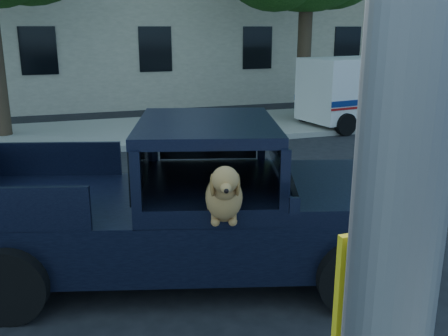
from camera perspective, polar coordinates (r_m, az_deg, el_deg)
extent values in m
plane|color=black|center=(6.29, 8.14, -12.41)|extent=(120.00, 120.00, 0.00)
cube|color=gray|center=(14.64, -8.16, 4.25)|extent=(60.00, 4.00, 0.15)
cylinder|color=#332619|center=(16.40, 9.14, 12.92)|extent=(0.44, 0.44, 4.40)
cube|color=black|center=(6.18, -4.29, -6.21)|extent=(5.69, 3.44, 0.68)
cube|color=black|center=(6.27, 13.23, -2.19)|extent=(2.04, 2.39, 0.16)
cube|color=black|center=(5.84, -2.01, 4.81)|extent=(2.07, 2.33, 0.12)
cube|color=black|center=(5.98, 6.00, 1.48)|extent=(0.74, 1.77, 0.58)
cube|color=black|center=(5.68, 0.23, -6.06)|extent=(0.70, 0.70, 0.39)
cube|color=black|center=(4.83, 8.07, -4.28)|extent=(0.11, 0.08, 0.16)
cube|color=silver|center=(16.06, 15.45, 6.40)|extent=(4.05, 2.30, 0.46)
cube|color=silver|center=(15.70, 14.70, 9.61)|extent=(3.33, 2.19, 1.37)
cube|color=silver|center=(17.04, 19.36, 8.45)|extent=(1.07, 1.79, 0.64)
cube|color=navy|center=(15.12, 16.78, 7.32)|extent=(3.07, 0.49, 0.16)
cube|color=#9E0F0F|center=(15.14, 16.74, 6.78)|extent=(3.07, 0.49, 0.06)
cube|color=yellow|center=(1.71, 15.14, -13.59)|extent=(0.17, 0.03, 0.42)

